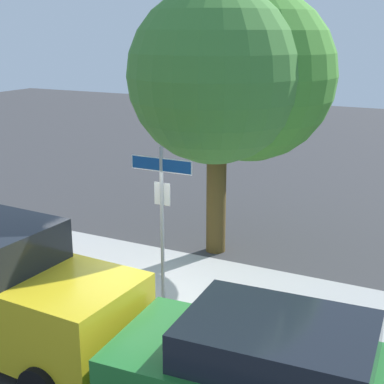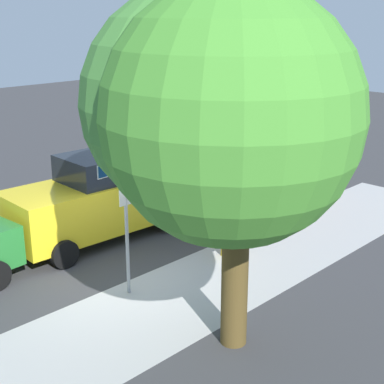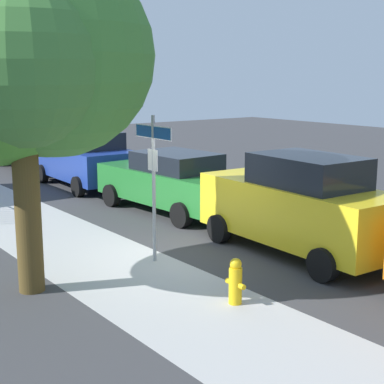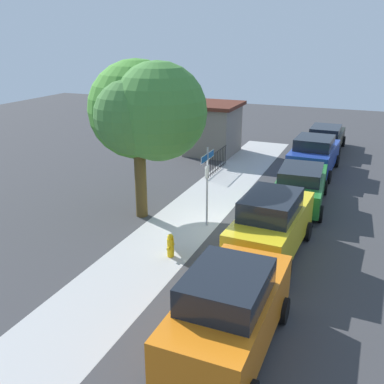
% 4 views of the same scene
% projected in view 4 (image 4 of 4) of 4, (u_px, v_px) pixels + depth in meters
% --- Properties ---
extents(ground_plane, '(60.00, 60.00, 0.00)m').
position_uv_depth(ground_plane, '(215.00, 228.00, 15.93)').
color(ground_plane, '#38383A').
extents(sidewalk_strip, '(24.00, 2.60, 0.00)m').
position_uv_depth(sidewalk_strip, '(202.00, 205.00, 18.14)').
color(sidewalk_strip, '#A7A6A5').
rests_on(sidewalk_strip, ground_plane).
extents(street_sign, '(1.23, 0.07, 2.95)m').
position_uv_depth(street_sign, '(207.00, 173.00, 15.53)').
color(street_sign, '#9EA0A5').
rests_on(street_sign, ground_plane).
extents(shade_tree, '(4.11, 4.66, 5.85)m').
position_uv_depth(shade_tree, '(144.00, 112.00, 15.94)').
color(shade_tree, '#503F1D').
rests_on(shade_tree, ground_plane).
extents(car_orange, '(4.33, 2.05, 2.08)m').
position_uv_depth(car_orange, '(229.00, 311.00, 9.45)').
color(car_orange, orange).
rests_on(car_orange, ground_plane).
extents(car_yellow, '(4.67, 2.10, 2.12)m').
position_uv_depth(car_yellow, '(271.00, 225.00, 13.67)').
color(car_yellow, gold).
rests_on(car_yellow, ground_plane).
extents(car_green, '(4.73, 2.25, 1.67)m').
position_uv_depth(car_green, '(301.00, 185.00, 17.86)').
color(car_green, '#23722D').
rests_on(car_green, ground_plane).
extents(car_blue, '(4.46, 2.29, 1.88)m').
position_uv_depth(car_blue, '(314.00, 155.00, 22.06)').
color(car_blue, navy).
rests_on(car_blue, ground_plane).
extents(car_black, '(4.69, 2.10, 1.53)m').
position_uv_depth(car_black, '(325.00, 138.00, 26.26)').
color(car_black, black).
rests_on(car_black, ground_plane).
extents(iron_fence, '(3.06, 0.04, 1.07)m').
position_uv_depth(iron_fence, '(217.00, 161.00, 22.31)').
color(iron_fence, black).
rests_on(iron_fence, ground_plane).
extents(utility_shed, '(3.39, 3.01, 2.93)m').
position_uv_depth(utility_shed, '(213.00, 128.00, 25.60)').
color(utility_shed, slate).
rests_on(utility_shed, ground_plane).
extents(fire_hydrant, '(0.42, 0.22, 0.78)m').
position_uv_depth(fire_hydrant, '(171.00, 245.00, 13.81)').
color(fire_hydrant, yellow).
rests_on(fire_hydrant, ground_plane).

